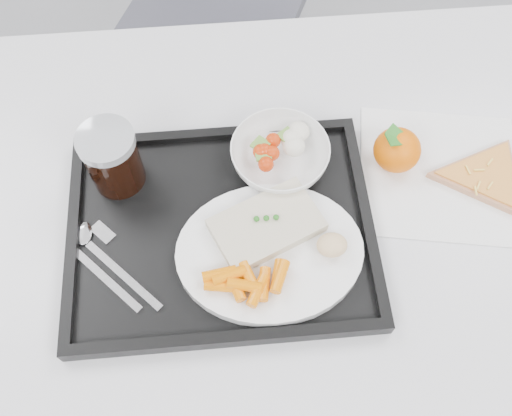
{
  "coord_description": "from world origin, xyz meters",
  "views": [
    {
      "loc": [
        -0.06,
        -0.11,
        1.53
      ],
      "look_at": [
        -0.03,
        0.29,
        0.77
      ],
      "focal_mm": 40.0,
      "sensor_mm": 36.0,
      "label": 1
    }
  ],
  "objects_px": {
    "table": "(271,228)",
    "dinner_plate": "(270,252)",
    "salad_bowl": "(280,156)",
    "tangerine": "(397,150)",
    "pizza_slice": "(486,177)",
    "cola_glass": "(112,158)",
    "tray": "(221,230)"
  },
  "relations": [
    {
      "from": "table",
      "to": "tray",
      "type": "distance_m",
      "value": 0.12
    },
    {
      "from": "cola_glass",
      "to": "pizza_slice",
      "type": "bearing_deg",
      "value": -4.47
    },
    {
      "from": "tray",
      "to": "tangerine",
      "type": "xyz_separation_m",
      "value": [
        0.28,
        0.1,
        0.03
      ]
    },
    {
      "from": "table",
      "to": "tray",
      "type": "xyz_separation_m",
      "value": [
        -0.08,
        -0.03,
        0.08
      ]
    },
    {
      "from": "tangerine",
      "to": "table",
      "type": "bearing_deg",
      "value": -161.11
    },
    {
      "from": "tray",
      "to": "tangerine",
      "type": "bearing_deg",
      "value": 19.85
    },
    {
      "from": "pizza_slice",
      "to": "table",
      "type": "bearing_deg",
      "value": -176.05
    },
    {
      "from": "tray",
      "to": "dinner_plate",
      "type": "distance_m",
      "value": 0.08
    },
    {
      "from": "salad_bowl",
      "to": "tray",
      "type": "bearing_deg",
      "value": -133.22
    },
    {
      "from": "table",
      "to": "dinner_plate",
      "type": "distance_m",
      "value": 0.12
    },
    {
      "from": "tray",
      "to": "salad_bowl",
      "type": "relative_size",
      "value": 2.96
    },
    {
      "from": "table",
      "to": "tangerine",
      "type": "bearing_deg",
      "value": 18.89
    },
    {
      "from": "salad_bowl",
      "to": "cola_glass",
      "type": "relative_size",
      "value": 1.41
    },
    {
      "from": "salad_bowl",
      "to": "pizza_slice",
      "type": "bearing_deg",
      "value": -8.54
    },
    {
      "from": "cola_glass",
      "to": "pizza_slice",
      "type": "height_order",
      "value": "cola_glass"
    },
    {
      "from": "tray",
      "to": "cola_glass",
      "type": "relative_size",
      "value": 4.17
    },
    {
      "from": "tray",
      "to": "tangerine",
      "type": "height_order",
      "value": "tangerine"
    },
    {
      "from": "table",
      "to": "tray",
      "type": "height_order",
      "value": "tray"
    },
    {
      "from": "salad_bowl",
      "to": "cola_glass",
      "type": "distance_m",
      "value": 0.25
    },
    {
      "from": "tangerine",
      "to": "cola_glass",
      "type": "bearing_deg",
      "value": -179.89
    },
    {
      "from": "tangerine",
      "to": "pizza_slice",
      "type": "relative_size",
      "value": 0.47
    },
    {
      "from": "salad_bowl",
      "to": "cola_glass",
      "type": "xyz_separation_m",
      "value": [
        -0.25,
        -0.0,
        0.03
      ]
    },
    {
      "from": "dinner_plate",
      "to": "tangerine",
      "type": "bearing_deg",
      "value": 35.12
    },
    {
      "from": "dinner_plate",
      "to": "tangerine",
      "type": "xyz_separation_m",
      "value": [
        0.21,
        0.15,
        0.01
      ]
    },
    {
      "from": "dinner_plate",
      "to": "pizza_slice",
      "type": "xyz_separation_m",
      "value": [
        0.35,
        0.11,
        -0.01
      ]
    },
    {
      "from": "salad_bowl",
      "to": "tangerine",
      "type": "xyz_separation_m",
      "value": [
        0.18,
        -0.0,
        -0.0
      ]
    },
    {
      "from": "tray",
      "to": "tangerine",
      "type": "distance_m",
      "value": 0.3
    },
    {
      "from": "tangerine",
      "to": "salad_bowl",
      "type": "bearing_deg",
      "value": 179.15
    },
    {
      "from": "tangerine",
      "to": "dinner_plate",
      "type": "bearing_deg",
      "value": -144.88
    },
    {
      "from": "dinner_plate",
      "to": "table",
      "type": "bearing_deg",
      "value": 80.89
    },
    {
      "from": "dinner_plate",
      "to": "salad_bowl",
      "type": "bearing_deg",
      "value": 78.76
    },
    {
      "from": "pizza_slice",
      "to": "cola_glass",
      "type": "bearing_deg",
      "value": 175.53
    }
  ]
}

